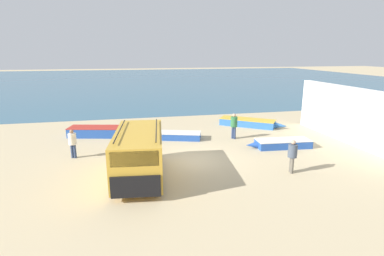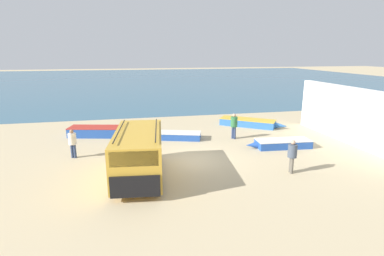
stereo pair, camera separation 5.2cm
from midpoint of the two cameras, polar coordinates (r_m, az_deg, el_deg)
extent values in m
plane|color=tan|center=(17.23, 0.44, -6.09)|extent=(200.00, 200.00, 0.00)
cube|color=#33607A|center=(68.10, -9.44, 9.04)|extent=(120.00, 80.00, 0.01)
cube|color=silver|center=(22.62, 28.27, 2.04)|extent=(0.50, 11.18, 3.73)
cube|color=gold|center=(14.72, -10.13, -4.59)|extent=(2.74, 5.42, 2.02)
cube|color=black|center=(12.47, -10.79, -10.95)|extent=(2.02, 0.32, 0.91)
cube|color=#1E232D|center=(12.10, -11.02, -5.79)|extent=(1.93, 0.27, 0.65)
cylinder|color=black|center=(13.51, -6.24, -10.33)|extent=(0.30, 0.80, 0.78)
cylinder|color=black|center=(13.67, -14.51, -10.43)|extent=(0.30, 0.80, 0.78)
cylinder|color=black|center=(16.51, -6.28, -5.67)|extent=(0.30, 0.80, 0.78)
cylinder|color=black|center=(16.63, -12.99, -5.81)|extent=(0.30, 0.80, 0.78)
cylinder|color=black|center=(14.36, -6.92, -0.23)|extent=(0.51, 4.25, 0.05)
cylinder|color=black|center=(14.49, -13.70, -0.41)|extent=(0.51, 4.25, 0.05)
cube|color=#234CA3|center=(20.27, 16.86, -2.87)|extent=(3.54, 1.54, 0.47)
cone|color=#234CA3|center=(19.49, 11.22, -3.20)|extent=(0.79, 0.50, 0.45)
cube|color=silver|center=(20.23, 16.89, -2.41)|extent=(0.29, 1.19, 0.05)
cube|color=silver|center=(20.20, 16.91, -2.18)|extent=(3.57, 1.55, 0.04)
cube|color=#234CA3|center=(21.31, -3.57, -1.46)|extent=(3.97, 2.29, 0.45)
cone|color=#234CA3|center=(21.77, -9.59, -1.30)|extent=(0.92, 0.66, 0.43)
cube|color=silver|center=(21.27, -3.58, -1.05)|extent=(0.52, 1.12, 0.05)
cube|color=silver|center=(21.25, -3.58, -0.83)|extent=(4.01, 2.31, 0.04)
cube|color=#234CA3|center=(22.92, -16.97, -0.69)|extent=(4.78, 2.43, 0.65)
cone|color=#234CA3|center=(22.22, -10.11, -0.74)|extent=(1.12, 0.83, 0.62)
cube|color=#B22D23|center=(22.85, -17.02, -0.06)|extent=(0.49, 1.32, 0.05)
cube|color=#B22D23|center=(22.83, -17.03, 0.15)|extent=(4.82, 2.46, 0.04)
cube|color=#2D66AD|center=(25.38, 10.43, 1.01)|extent=(4.44, 3.77, 0.55)
cone|color=#2D66AD|center=(24.93, 16.49, 0.41)|extent=(1.10, 1.00, 0.52)
cube|color=gold|center=(25.33, 10.45, 1.47)|extent=(0.94, 1.19, 0.05)
cube|color=gold|center=(25.31, 10.46, 1.66)|extent=(4.48, 3.81, 0.04)
cylinder|color=navy|center=(18.78, -21.95, -4.09)|extent=(0.15, 0.15, 0.83)
cylinder|color=navy|center=(18.70, -21.48, -4.13)|extent=(0.15, 0.15, 0.83)
cylinder|color=silver|center=(18.53, -21.92, -1.93)|extent=(0.45, 0.45, 0.65)
sphere|color=#8C664C|center=(18.42, -22.05, -0.62)|extent=(0.22, 0.22, 0.22)
cylinder|color=#5B564C|center=(16.22, 18.23, -6.58)|extent=(0.16, 0.16, 0.84)
cylinder|color=#5B564C|center=(16.07, 18.44, -6.79)|extent=(0.16, 0.16, 0.84)
cylinder|color=#424C5B|center=(15.90, 18.54, -4.14)|extent=(0.46, 0.46, 0.67)
sphere|color=tan|center=(15.77, 18.67, -2.60)|extent=(0.23, 0.23, 0.23)
cylinder|color=navy|center=(21.39, 8.06, -0.92)|extent=(0.17, 0.17, 0.88)
cylinder|color=navy|center=(21.50, 7.66, -0.83)|extent=(0.17, 0.17, 0.88)
cylinder|color=#2D6B3D|center=(21.25, 7.93, 1.19)|extent=(0.48, 0.48, 0.70)
sphere|color=tan|center=(21.15, 7.98, 2.43)|extent=(0.24, 0.24, 0.24)
camera|label=1|loc=(0.03, -90.07, -0.02)|focal=28.00mm
camera|label=2|loc=(0.03, 89.93, 0.02)|focal=28.00mm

